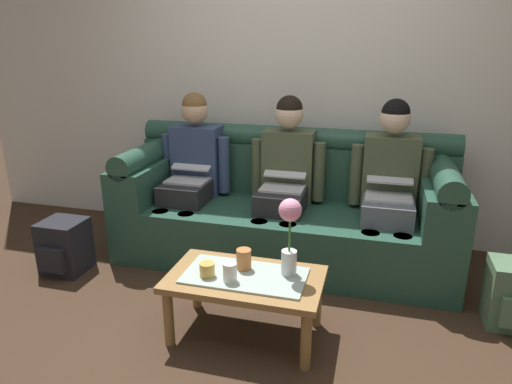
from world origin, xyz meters
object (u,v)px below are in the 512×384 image
Objects in this scene: coffee_table at (245,284)px; cup_far_center at (207,269)px; person_right at (390,182)px; cup_near_left at (244,259)px; cup_near_right at (230,272)px; flower_vase at (290,229)px; person_middle at (286,174)px; person_left at (192,167)px; couch at (285,210)px; backpack_left at (64,247)px.

cup_far_center is at bearing -160.73° from coffee_table.
person_right is 10.51× the size of cup_near_left.
cup_near_left reaches higher than cup_near_right.
flower_vase reaches higher than cup_far_center.
person_right is 1.34m from coffee_table.
person_middle is 1.43× the size of coffee_table.
flower_vase is 0.33m from cup_near_left.
cup_far_center is at bearing -99.72° from person_middle.
person_left is 1.36m from cup_near_right.
person_left is 10.51× the size of cup_near_left.
flower_vase is (0.23, -0.99, 0.28)m from couch.
person_right is 1.42m from cup_near_right.
flower_vase is 0.39m from cup_near_right.
backpack_left is (-1.45, 0.33, -0.25)m from cup_near_left.
person_right is 2.36m from backpack_left.
person_middle is at bearing 80.28° from cup_far_center.
person_middle reaches higher than coffee_table.
cup_near_right is at bearing -59.15° from person_left.
cup_near_right is at bearing -101.72° from cup_near_left.
cup_near_left is at bearing -91.47° from person_middle.
cup_near_left is 1.12× the size of cup_near_right.
coffee_table is at bearing -125.01° from person_right.
person_middle is at bearing 24.44° from backpack_left.
flower_vase reaches higher than backpack_left.
person_left and person_middle have the same top height.
coffee_table is at bearing 56.88° from cup_near_right.
person_left and person_right have the same top height.
cup_far_center is (-0.42, -0.14, -0.23)m from flower_vase.
coffee_table is 7.33× the size of cup_near_left.
coffee_table is at bearing -55.00° from person_left.
cup_far_center is at bearing -141.83° from cup_near_left.
person_middle is at bearing 0.00° from person_left.
person_left is 1.28m from cup_far_center.
cup_near_right is 0.14m from cup_far_center.
cup_near_left is 1.40× the size of cup_far_center.
flower_vase is (0.23, 0.07, 0.33)m from coffee_table.
couch is 2.01× the size of person_middle.
flower_vase is at bearing 17.53° from coffee_table.
backpack_left is (-1.47, -0.67, -0.47)m from person_middle.
flower_vase is 5.22× the size of cup_far_center.
couch reaches higher than flower_vase.
backpack_left is at bearing -163.19° from person_right.
person_left is 1.10m from backpack_left.
flower_vase is (0.97, -0.99, -0.01)m from person_left.
flower_vase is (-0.51, -0.99, -0.01)m from person_right.
couch is 1.63m from backpack_left.
cup_near_left is 1.50m from backpack_left.
couch is 5.66× the size of flower_vase.
cup_near_right is (-0.29, -0.16, -0.21)m from flower_vase.
flower_vase reaches higher than coffee_table.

